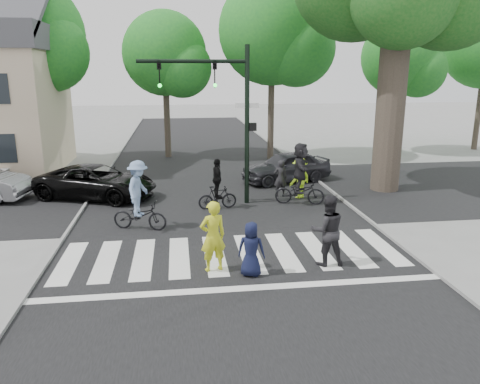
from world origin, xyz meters
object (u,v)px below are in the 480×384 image
(traffic_signal, at_px, (225,103))
(pedestrian_adult, at_px, (327,230))
(pedestrian_child, at_px, (251,249))
(cyclist_mid, at_px, (217,188))
(cyclist_right, at_px, (300,177))
(cyclist_left, at_px, (139,200))
(car_suv, at_px, (96,182))
(pedestrian_woman, at_px, (213,236))
(car_grey, at_px, (286,167))

(traffic_signal, relative_size, pedestrian_adult, 3.09)
(traffic_signal, bearing_deg, pedestrian_child, -90.34)
(traffic_signal, distance_m, pedestrian_child, 7.40)
(cyclist_mid, relative_size, cyclist_right, 0.79)
(cyclist_left, height_order, cyclist_mid, cyclist_left)
(cyclist_left, distance_m, car_suv, 4.68)
(pedestrian_adult, xyz_separation_m, cyclist_left, (-5.17, 3.58, 0.03))
(traffic_signal, xyz_separation_m, car_suv, (-5.12, 1.54, -3.22))
(pedestrian_woman, height_order, cyclist_mid, cyclist_mid)
(pedestrian_adult, relative_size, cyclist_mid, 1.01)
(cyclist_mid, relative_size, car_grey, 0.46)
(traffic_signal, height_order, car_suv, traffic_signal)
(pedestrian_woman, height_order, pedestrian_child, pedestrian_woman)
(cyclist_mid, height_order, cyclist_right, cyclist_right)
(car_suv, bearing_deg, pedestrian_child, -126.63)
(car_grey, bearing_deg, pedestrian_woman, -40.42)
(cyclist_mid, bearing_deg, pedestrian_woman, -96.16)
(traffic_signal, height_order, cyclist_mid, traffic_signal)
(cyclist_left, relative_size, car_grey, 0.55)
(cyclist_mid, bearing_deg, car_suv, 155.46)
(cyclist_right, bearing_deg, cyclist_left, -159.64)
(cyclist_mid, bearing_deg, cyclist_left, -143.42)
(pedestrian_woman, xyz_separation_m, cyclist_mid, (0.60, 5.59, -0.16))
(pedestrian_woman, height_order, pedestrian_adult, pedestrian_adult)
(pedestrian_woman, height_order, cyclist_left, cyclist_left)
(pedestrian_woman, xyz_separation_m, pedestrian_child, (0.93, -0.45, -0.23))
(pedestrian_woman, distance_m, cyclist_left, 4.15)
(cyclist_mid, bearing_deg, pedestrian_child, -86.92)
(pedestrian_woman, bearing_deg, car_grey, -129.11)
(car_grey, bearing_deg, pedestrian_child, -34.79)
(pedestrian_woman, relative_size, cyclist_mid, 0.98)
(cyclist_left, bearing_deg, pedestrian_woman, -59.17)
(cyclist_mid, bearing_deg, cyclist_right, 3.28)
(cyclist_left, bearing_deg, pedestrian_adult, -34.71)
(pedestrian_adult, bearing_deg, pedestrian_child, 12.70)
(traffic_signal, relative_size, pedestrian_woman, 3.18)
(pedestrian_adult, height_order, car_suv, pedestrian_adult)
(car_suv, distance_m, car_grey, 8.52)
(pedestrian_child, bearing_deg, traffic_signal, -71.97)
(car_grey, bearing_deg, pedestrian_adult, -23.54)
(cyclist_left, height_order, cyclist_right, cyclist_right)
(cyclist_left, distance_m, cyclist_mid, 3.41)
(traffic_signal, bearing_deg, cyclist_mid, -119.93)
(cyclist_right, bearing_deg, car_grey, 84.80)
(traffic_signal, height_order, pedestrian_woman, traffic_signal)
(pedestrian_child, height_order, car_suv, pedestrian_child)
(traffic_signal, distance_m, pedestrian_woman, 6.96)
(cyclist_left, xyz_separation_m, car_grey, (6.30, 5.99, -0.28))
(cyclist_left, bearing_deg, cyclist_mid, 36.58)
(cyclist_left, height_order, car_suv, cyclist_left)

